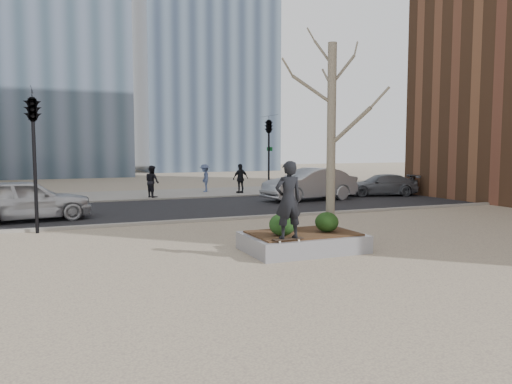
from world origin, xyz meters
name	(u,v)px	position (x,y,z in m)	size (l,w,h in m)	color
ground	(268,254)	(0.00, 0.00, 0.00)	(120.00, 120.00, 0.00)	tan
street	(176,209)	(0.00, 10.00, 0.01)	(60.00, 8.00, 0.02)	black
far_sidewalk	(147,195)	(0.00, 17.00, 0.01)	(60.00, 6.00, 0.02)	gray
planter	(303,242)	(1.00, 0.00, 0.23)	(3.00, 2.00, 0.45)	gray
planter_mulch	(303,233)	(1.00, 0.00, 0.47)	(2.70, 1.70, 0.04)	#382314
sycamore_tree	(332,107)	(2.00, 0.30, 3.79)	(2.80, 2.80, 6.60)	gray
shrub_left	(282,225)	(0.28, -0.25, 0.77)	(0.67, 0.67, 0.57)	#113514
shrub_middle	(286,221)	(0.75, 0.52, 0.72)	(0.55, 0.55, 0.47)	black
shrub_right	(327,222)	(1.61, -0.18, 0.75)	(0.62, 0.62, 0.52)	black
skateboard	(288,240)	(0.17, -0.81, 0.49)	(0.78, 0.20, 0.07)	black
skateboarder	(288,200)	(0.17, -0.81, 1.46)	(0.68, 0.45, 1.86)	black
police_car	(26,200)	(-5.92, 8.46, 0.79)	(1.83, 4.55, 1.55)	silver
car_silver	(310,184)	(7.09, 10.82, 0.83)	(1.72, 4.94, 1.63)	#A4A6AC
car_third	(381,185)	(11.91, 11.44, 0.61)	(1.65, 4.07, 1.18)	slate
pedestrian_a	(152,181)	(-0.04, 15.25, 0.88)	(0.83, 0.65, 1.71)	black
pedestrian_b	(205,178)	(3.51, 17.32, 0.86)	(1.08, 0.62, 1.67)	#46557E
pedestrian_c	(241,178)	(5.22, 15.77, 0.88)	(1.01, 0.42, 1.72)	black
traffic_light_near	(35,162)	(-5.50, 5.60, 2.25)	(0.60, 2.48, 4.50)	black
traffic_light_far	(269,155)	(6.50, 14.60, 2.25)	(0.60, 2.48, 4.50)	black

